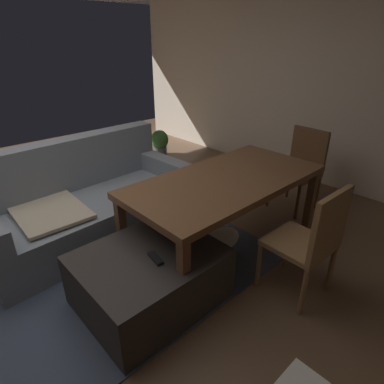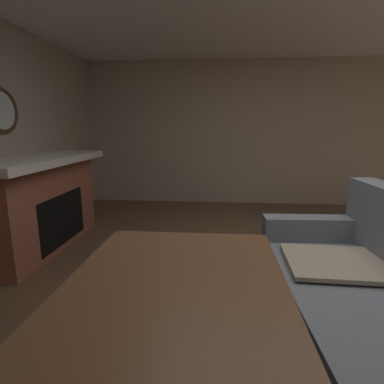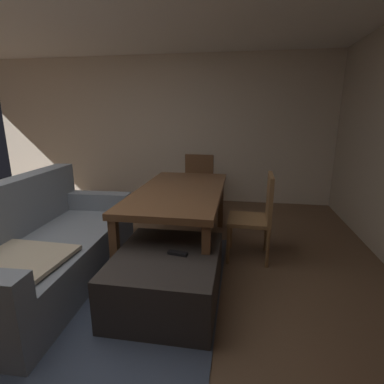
# 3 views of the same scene
# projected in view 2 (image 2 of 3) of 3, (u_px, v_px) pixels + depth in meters

# --- Properties ---
(floor) EXTENTS (8.37, 8.37, 0.00)m
(floor) POSITION_uv_depth(u_px,v_px,m) (294.00, 314.00, 2.25)
(floor) COLOR brown
(wall_left) EXTENTS (0.12, 6.37, 2.51)m
(wall_left) POSITION_uv_depth(u_px,v_px,m) (252.00, 134.00, 5.38)
(wall_left) COLOR #B7A893
(wall_left) RESTS_ON ground
(area_rug) EXTENTS (2.60, 2.00, 0.01)m
(area_rug) POSITION_uv_depth(u_px,v_px,m) (266.00, 344.00, 1.93)
(area_rug) COLOR #3D475B
(area_rug) RESTS_ON ground
(fireplace) EXTENTS (1.94, 0.76, 1.05)m
(fireplace) POSITION_uv_depth(u_px,v_px,m) (37.00, 203.00, 3.39)
(fireplace) COLOR #9E5642
(fireplace) RESTS_ON ground
(round_wall_mirror) EXTENTS (0.49, 0.05, 0.49)m
(round_wall_mirror) POSITION_uv_depth(u_px,v_px,m) (2.00, 111.00, 3.21)
(round_wall_mirror) COLOR #4C331E
(ottoman_coffee_table) EXTENTS (1.01, 0.83, 0.43)m
(ottoman_coffee_table) POSITION_uv_depth(u_px,v_px,m) (177.00, 310.00, 1.93)
(ottoman_coffee_table) COLOR #2D2826
(ottoman_coffee_table) RESTS_ON ground
(tv_remote) EXTENTS (0.08, 0.17, 0.02)m
(tv_remote) POSITION_uv_depth(u_px,v_px,m) (163.00, 276.00, 1.90)
(tv_remote) COLOR black
(tv_remote) RESTS_ON ottoman_coffee_table
(dining_table) EXTENTS (1.84, 0.91, 0.74)m
(dining_table) POSITION_uv_depth(u_px,v_px,m) (161.00, 356.00, 0.93)
(dining_table) COLOR brown
(dining_table) RESTS_ON ground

